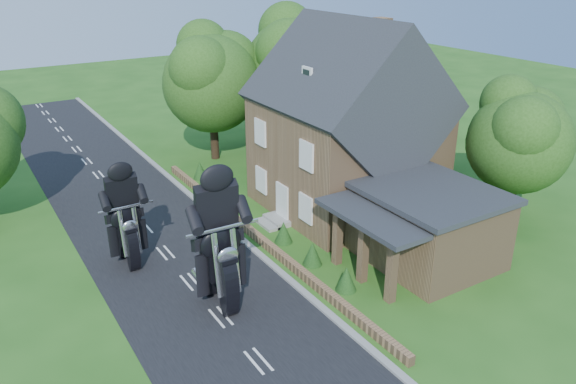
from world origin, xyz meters
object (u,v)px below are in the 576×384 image
house (347,130)px  motorcycle_follow (129,249)px  garden_wall (256,235)px  motorcycle_lead (221,285)px  annex (426,225)px

house → motorcycle_follow: bearing=-179.4°
house → garden_wall: bearing=-170.8°
house → motorcycle_lead: (-10.09, -5.24, -3.44)m
annex → motorcycle_lead: annex is taller
annex → motorcycle_lead: 9.63m
motorcycle_lead → motorcycle_follow: (-2.11, 5.12, -0.16)m
garden_wall → motorcycle_follow: 6.09m
garden_wall → annex: annex is taller
garden_wall → annex: bearing=-46.2°
garden_wall → motorcycle_lead: 5.81m
house → annex: (-0.62, -6.80, -2.58)m
garden_wall → annex: 8.19m
motorcycle_follow → house: bearing=-179.2°
motorcycle_lead → annex: bearing=172.8°
house → motorcycle_follow: (-12.20, -0.13, -3.60)m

